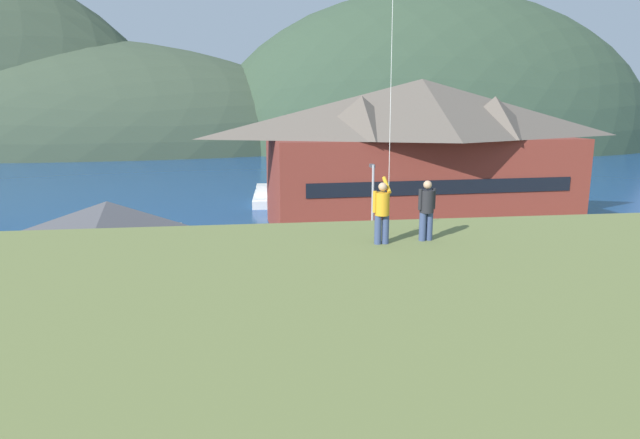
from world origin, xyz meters
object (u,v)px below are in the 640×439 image
object	(u,v)px
harbor_lodge	(420,150)
wharf_dock	(299,202)
parking_light_pole	(372,208)
moored_boat_wharfside	(265,197)
parked_car_back_row_right	(361,305)
parked_car_front_row_silver	(527,258)
moored_boat_outer_mooring	(334,203)
person_companion	(427,209)
parked_car_lone_by_shed	(245,271)
parked_car_corner_spot	(618,297)
storage_shed_waterside	(323,200)
parked_car_mid_row_near	(4,331)
parked_car_front_row_end	(339,266)
storage_shed_near_lot	(111,252)
parked_car_mid_row_far	(176,310)
parked_car_back_row_left	(478,307)
person_kite_flyer	(382,211)

from	to	relation	value
harbor_lodge	wharf_dock	bearing A→B (deg)	127.59
parking_light_pole	moored_boat_wharfside	bearing A→B (deg)	103.83
harbor_lodge	parked_car_back_row_right	world-z (taller)	harbor_lodge
parked_car_back_row_right	parked_car_front_row_silver	world-z (taller)	same
moored_boat_outer_mooring	person_companion	world-z (taller)	person_companion
parked_car_lone_by_shed	parked_car_corner_spot	size ratio (longest dim) A/B	0.99
parked_car_front_row_silver	storage_shed_waterside	bearing A→B (deg)	121.48
wharf_dock	parked_car_mid_row_near	size ratio (longest dim) A/B	2.56
storage_shed_waterside	wharf_dock	bearing A→B (deg)	98.13
parked_car_front_row_end	parked_car_back_row_right	bearing A→B (deg)	-90.75
harbor_lodge	moored_boat_wharfside	distance (m)	19.57
storage_shed_near_lot	parked_car_mid_row_far	xyz separation A→B (m)	(3.72, -4.16, -1.82)
wharf_dock	parked_car_corner_spot	xyz separation A→B (m)	(12.57, -33.37, 0.71)
storage_shed_near_lot	parked_car_back_row_right	world-z (taller)	storage_shed_near_lot
moored_boat_outer_mooring	parked_car_mid_row_far	distance (m)	31.38
parked_car_mid_row_far	parked_car_back_row_right	xyz separation A→B (m)	(8.67, -0.57, 0.00)
wharf_dock	parked_car_lone_by_shed	size ratio (longest dim) A/B	2.63
storage_shed_near_lot	parked_car_mid_row_near	distance (m)	6.72
parked_car_lone_by_shed	parked_car_corner_spot	distance (m)	19.59
storage_shed_waterside	parked_car_back_row_left	size ratio (longest dim) A/B	1.62
parked_car_front_row_end	person_kite_flyer	world-z (taller)	person_kite_flyer
moored_boat_outer_mooring	person_kite_flyer	xyz separation A→B (m)	(-5.07, -38.91, 6.73)
parked_car_lone_by_shed	person_kite_flyer	distance (m)	17.31
parked_car_front_row_end	person_kite_flyer	distance (m)	17.27
parked_car_front_row_silver	parked_car_lone_by_shed	bearing A→B (deg)	-178.63
storage_shed_waterside	person_kite_flyer	distance (m)	33.67
wharf_dock	storage_shed_near_lot	bearing A→B (deg)	-114.39
moored_boat_wharfside	parked_car_lone_by_shed	xyz separation A→B (m)	(-2.22, -28.05, 0.34)
parked_car_lone_by_shed	person_kite_flyer	bearing A→B (deg)	-75.78
person_companion	parked_car_corner_spot	bearing A→B (deg)	33.15
parked_car_lone_by_shed	parked_car_back_row_left	size ratio (longest dim) A/B	1.00
moored_boat_wharfside	parked_car_corner_spot	world-z (taller)	moored_boat_wharfside
wharf_dock	person_companion	distance (m)	42.47
moored_boat_wharfside	parked_car_front_row_end	world-z (taller)	moored_boat_wharfside
parked_car_mid_row_near	person_kite_flyer	distance (m)	17.57
parked_car_back_row_right	parked_car_back_row_left	bearing A→B (deg)	-10.23
parking_light_pole	person_companion	xyz separation A→B (m)	(-2.95, -18.85, 3.50)
parked_car_mid_row_far	parking_light_pole	xyz separation A→B (m)	(11.44, 9.07, 2.87)
parked_car_lone_by_shed	person_companion	distance (m)	17.48
moored_boat_wharfside	parked_car_front_row_silver	size ratio (longest dim) A/B	1.80
parked_car_corner_spot	parked_car_front_row_silver	bearing A→B (deg)	96.43
parked_car_back_row_left	parked_car_front_row_silver	size ratio (longest dim) A/B	0.99
parked_car_front_row_silver	wharf_dock	bearing A→B (deg)	114.25
parked_car_back_row_right	parked_car_front_row_end	distance (m)	6.54
storage_shed_waterside	parked_car_back_row_left	bearing A→B (deg)	-81.06
parked_car_corner_spot	person_companion	size ratio (longest dim) A/B	2.44
parked_car_corner_spot	parked_car_back_row_right	world-z (taller)	same
storage_shed_near_lot	parked_car_back_row_left	bearing A→B (deg)	-17.76
harbor_lodge	moored_boat_outer_mooring	bearing A→B (deg)	124.16
storage_shed_near_lot	parked_car_lone_by_shed	distance (m)	7.28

